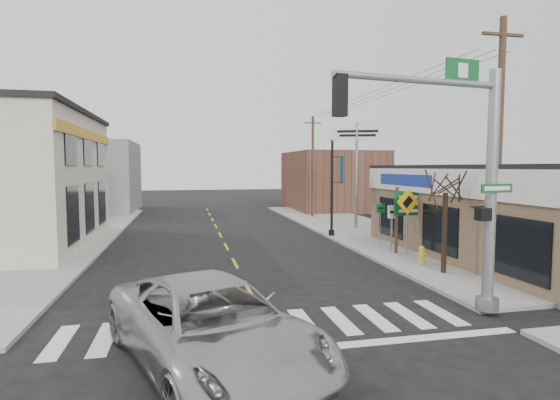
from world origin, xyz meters
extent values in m
plane|color=black|center=(0.00, 0.00, 0.00)|extent=(140.00, 140.00, 0.00)
cube|color=gray|center=(9.00, 13.00, 0.07)|extent=(6.00, 38.00, 0.13)
cube|color=gray|center=(-9.00, 13.00, 0.07)|extent=(6.00, 38.00, 0.13)
cube|color=gold|center=(0.00, 8.00, 0.01)|extent=(0.12, 56.00, 0.01)
cube|color=silver|center=(0.00, 0.40, 0.01)|extent=(11.00, 2.20, 0.01)
cube|color=#7B624A|center=(14.50, 6.00, 2.00)|extent=(12.00, 14.00, 4.00)
cube|color=brown|center=(12.00, 30.00, 2.80)|extent=(8.00, 10.00, 5.60)
cube|color=gray|center=(-11.00, 32.00, 3.20)|extent=(9.00, 10.00, 6.40)
imported|color=#A6A8AA|center=(-1.56, -1.69, 0.90)|extent=(5.01, 7.08, 1.79)
cylinder|color=gray|center=(6.20, 0.00, 3.44)|extent=(0.31, 0.31, 6.62)
cylinder|color=gray|center=(3.77, 0.00, 6.31)|extent=(4.86, 0.18, 0.18)
cube|color=black|center=(1.54, 0.00, 5.82)|extent=(0.31, 0.24, 0.99)
cube|color=#0E4F23|center=(6.20, -0.22, 3.55)|extent=(1.05, 0.04, 0.24)
cube|color=#0E4F23|center=(5.10, 0.00, 6.64)|extent=(1.05, 0.05, 0.61)
cube|color=black|center=(5.95, -0.05, 2.83)|extent=(0.35, 0.29, 0.35)
cube|color=#4C3623|center=(7.49, 7.93, 1.67)|extent=(0.11, 0.11, 3.08)
cube|color=#4C3623|center=(8.91, 7.93, 1.67)|extent=(0.11, 0.11, 3.08)
cube|color=#07491D|center=(8.20, 7.87, 2.44)|extent=(1.76, 0.05, 1.10)
cylinder|color=yellow|center=(7.45, 5.62, 0.43)|extent=(0.22, 0.22, 0.60)
sphere|color=yellow|center=(7.45, 5.62, 0.76)|extent=(0.24, 0.24, 0.24)
cylinder|color=gray|center=(7.73, 7.41, 1.51)|extent=(0.07, 0.07, 2.77)
cube|color=#EAA70B|center=(7.73, 7.38, 2.56)|extent=(1.17, 0.03, 1.17)
cylinder|color=black|center=(6.30, 13.62, 2.91)|extent=(0.15, 0.15, 5.56)
sphere|color=silver|center=(6.30, 13.62, 5.74)|extent=(0.30, 0.30, 0.30)
cube|color=#0F4451|center=(6.89, 13.62, 3.98)|extent=(0.02, 0.59, 1.50)
cylinder|color=gray|center=(9.00, 16.55, 3.60)|extent=(0.20, 0.20, 6.94)
cube|color=silver|center=(9.00, 16.55, 6.33)|extent=(3.27, 0.18, 0.87)
cylinder|color=black|center=(7.50, 4.13, 1.65)|extent=(0.19, 0.19, 3.03)
ellipsoid|color=#193315|center=(9.92, 5.11, 0.67)|extent=(1.44, 1.44, 1.08)
ellipsoid|color=black|center=(9.08, 9.57, 0.51)|extent=(1.00, 1.00, 0.75)
cylinder|color=#4A3223|center=(8.58, 2.72, 4.67)|extent=(0.24, 0.24, 9.07)
cube|color=#4A3223|center=(8.58, 2.72, 8.61)|extent=(1.58, 0.10, 0.10)
cylinder|color=#473724|center=(8.00, 23.30, 4.14)|extent=(0.21, 0.21, 8.03)
cube|color=#473724|center=(8.00, 23.30, 7.64)|extent=(1.40, 0.09, 0.09)
camera|label=1|loc=(-2.03, -10.48, 4.13)|focal=28.00mm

